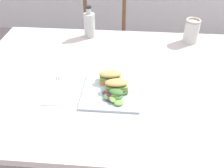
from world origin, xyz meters
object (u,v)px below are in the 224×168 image
Objects in this scene: dining_table at (115,94)px; chair_wooden_far at (99,41)px; plate_lunch at (111,92)px; mason_jar_iced_tea at (191,32)px; sandwich_half_front at (116,85)px; fork_on_napkin at (57,86)px; sandwich_half_back at (110,77)px; bottle_cold_brew at (89,26)px.

chair_wooden_far is at bearing 102.16° from dining_table.
dining_table is 1.63× the size of chair_wooden_far.
plate_lunch is 1.82× the size of mason_jar_iced_tea.
chair_wooden_far is 1.12m from sandwich_half_front.
chair_wooden_far is 1.08m from fork_on_napkin.
bottle_cold_brew is (-0.17, 0.47, 0.03)m from sandwich_half_back.
fork_on_napkin is at bearing -97.52° from bottle_cold_brew.
fork_on_napkin is 1.34× the size of mason_jar_iced_tea.
mason_jar_iced_tea is at bearing 46.58° from sandwich_half_back.
mason_jar_iced_tea reaches higher than sandwich_half_front.
fork_on_napkin is (-0.27, 0.01, -0.03)m from sandwich_half_front.
sandwich_half_back is 0.63m from mason_jar_iced_tea.
plate_lunch reaches higher than fork_on_napkin.
sandwich_half_front reaches higher than fork_on_napkin.
mason_jar_iced_tea is (0.67, 0.50, 0.06)m from fork_on_napkin.
mason_jar_iced_tea reaches higher than chair_wooden_far.
sandwich_half_front is (0.01, -0.12, 0.14)m from dining_table.
mason_jar_iced_tea reaches higher than dining_table.
dining_table is 10.30× the size of mason_jar_iced_tea.
fork_on_napkin is 0.53m from bottle_cold_brew.
sandwich_half_back is at bearing -70.52° from bottle_cold_brew.
chair_wooden_far reaches higher than fork_on_napkin.
dining_table is 0.17m from plate_lunch.
dining_table is at bearing 86.15° from plate_lunch.
fork_on_napkin is 0.98× the size of bottle_cold_brew.
sandwich_half_front is 0.27m from fork_on_napkin.
sandwich_half_front and sandwich_half_back have the same top height.
chair_wooden_far is at bearing 101.55° from sandwich_half_front.
sandwich_half_back reaches higher than plate_lunch.
bottle_cold_brew reaches higher than dining_table.
sandwich_half_back is 0.58× the size of fork_on_napkin.
mason_jar_iced_tea is (0.42, 0.52, 0.06)m from plate_lunch.
sandwich_half_front is 0.65m from mason_jar_iced_tea.
bottle_cold_brew is at bearing 178.10° from mason_jar_iced_tea.
sandwich_half_front reaches higher than plate_lunch.
chair_wooden_far is at bearing 100.30° from plate_lunch.
bottle_cold_brew reaches higher than chair_wooden_far.
sandwich_half_front is at bearing -78.45° from chair_wooden_far.
dining_table is 0.15m from sandwich_half_back.
dining_table is at bearing -77.84° from chair_wooden_far.
sandwich_half_front is at bearing -2.79° from fork_on_napkin.
bottle_cold_brew is 0.60m from mason_jar_iced_tea.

